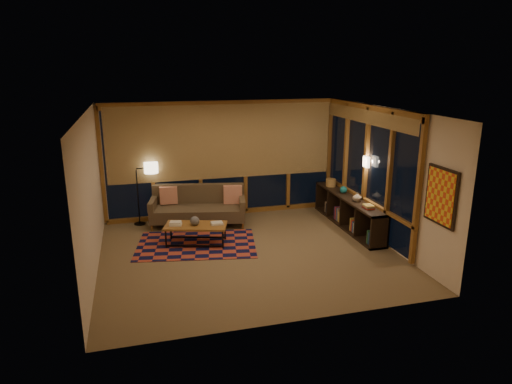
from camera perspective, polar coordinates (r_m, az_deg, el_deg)
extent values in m
cube|color=olive|center=(8.81, -0.90, -7.65)|extent=(5.50, 5.00, 0.01)
cube|color=silver|center=(8.12, -0.99, 10.12)|extent=(5.50, 5.00, 0.01)
cube|color=beige|center=(10.74, -4.23, 4.17)|extent=(5.50, 0.01, 2.70)
cube|color=beige|center=(6.08, 4.88, -4.97)|extent=(5.50, 0.01, 2.70)
cube|color=beige|center=(8.16, -20.01, -0.47)|extent=(0.01, 5.00, 2.70)
cube|color=beige|center=(9.40, 15.54, 1.96)|extent=(0.01, 5.00, 2.70)
cube|color=#B3422D|center=(9.27, -7.45, -6.51)|extent=(2.57, 1.95, 0.01)
sphere|color=black|center=(9.13, -7.67, -3.57)|extent=(0.23, 0.23, 0.19)
cylinder|color=#B08A3B|center=(10.95, 9.34, 1.17)|extent=(0.27, 0.27, 0.18)
sphere|color=#136668|center=(10.40, 10.88, 0.27)|extent=(0.19, 0.19, 0.16)
imported|color=tan|center=(9.84, 12.52, -0.60)|extent=(0.21, 0.21, 0.20)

